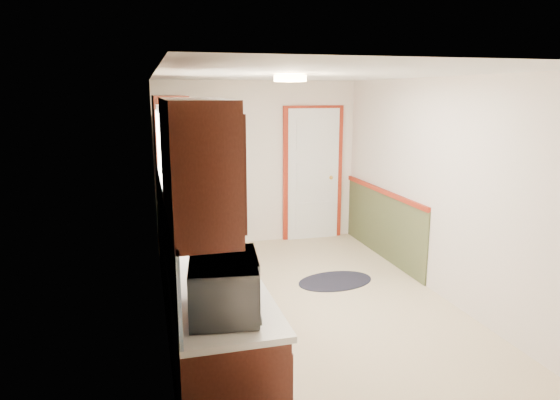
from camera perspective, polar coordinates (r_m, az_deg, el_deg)
room_shell at (r=5.05m, az=3.74°, el=0.37°), size 3.20×5.20×2.52m
kitchen_run at (r=4.62m, az=-9.84°, el=-5.93°), size 0.63×4.00×2.20m
back_wall_trim at (r=7.48m, az=5.42°, el=1.81°), size 1.12×2.30×2.08m
ceiling_fixture at (r=4.66m, az=1.17°, el=13.75°), size 0.30×0.30×0.06m
microwave at (r=3.03m, az=-6.41°, el=-9.06°), size 0.40×0.64×0.41m
refrigerator at (r=6.87m, az=-10.01°, el=1.43°), size 0.86×0.83×1.94m
rug at (r=6.13m, az=6.33°, el=-9.19°), size 1.02×0.74×0.01m
cooktop at (r=6.15m, az=-10.94°, el=-0.05°), size 0.53×0.64×0.02m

